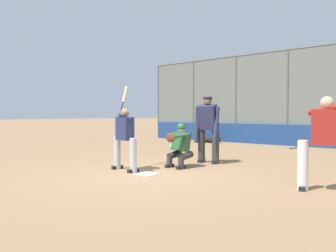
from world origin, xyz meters
TOP-DOWN VIEW (x-y plane):
  - ground_plane at (0.00, 0.00)m, footprint 160.00×160.00m
  - home_plate_marker at (0.00, 0.00)m, footprint 0.43×0.43m
  - backstop_fence at (0.00, -8.84)m, footprint 14.90×0.08m
  - padding_wall at (0.00, -8.74)m, footprint 14.52×0.18m
  - bleachers_beyond at (2.53, -11.34)m, footprint 10.37×2.50m
  - batter_at_plate at (0.73, -0.01)m, footprint 0.91×0.73m
  - catcher_behind_plate at (0.01, -1.19)m, footprint 0.60×0.72m
  - umpire_home at (-0.15, -2.27)m, footprint 0.74×0.50m
  - batter_on_deck at (-3.55, -0.71)m, footprint 1.13×0.56m
  - spare_bat_near_backstop at (-0.68, -7.77)m, footprint 0.08×0.83m
  - equipment_bag_dugout_side at (3.40, -7.79)m, footprint 1.40×0.33m

SIDE VIEW (x-z plane):
  - ground_plane at x=0.00m, z-range 0.00..0.00m
  - home_plate_marker at x=0.00m, z-range 0.00..0.01m
  - spare_bat_near_backstop at x=-0.68m, z-range 0.00..0.07m
  - equipment_bag_dugout_side at x=3.40m, z-range 0.00..0.33m
  - padding_wall at x=0.00m, z-range 0.00..0.90m
  - bleachers_beyond at x=2.53m, z-range -0.26..1.22m
  - catcher_behind_plate at x=0.01m, z-range 0.02..1.14m
  - batter_at_plate at x=0.73m, z-range -0.23..1.84m
  - batter_on_deck at x=-3.55m, z-range -0.21..2.01m
  - umpire_home at x=-0.15m, z-range 0.07..1.90m
  - backstop_fence at x=0.00m, z-range 0.09..4.23m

